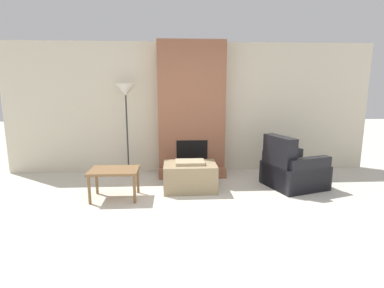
{
  "coord_description": "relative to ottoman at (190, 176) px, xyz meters",
  "views": [
    {
      "loc": [
        -0.35,
        -3.45,
        1.75
      ],
      "look_at": [
        0.0,
        2.27,
        0.63
      ],
      "focal_mm": 28.0,
      "sensor_mm": 36.0,
      "label": 1
    }
  ],
  "objects": [
    {
      "name": "side_table",
      "position": [
        -1.2,
        -0.34,
        0.18
      ],
      "size": [
        0.75,
        0.52,
        0.47
      ],
      "color": "brown",
      "rests_on": "ground_plane"
    },
    {
      "name": "ottoman",
      "position": [
        0.0,
        0.0,
        0.0
      ],
      "size": [
        0.89,
        0.63,
        0.51
      ],
      "color": "#998460",
      "rests_on": "ground_plane"
    },
    {
      "name": "fireplace",
      "position": [
        0.09,
        0.99,
        1.01
      ],
      "size": [
        1.3,
        0.61,
        2.6
      ],
      "color": "#935B42",
      "rests_on": "ground_plane"
    },
    {
      "name": "armchair",
      "position": [
        1.78,
        0.04,
        0.05
      ],
      "size": [
        1.1,
        1.07,
        0.92
      ],
      "rotation": [
        0.0,
        0.0,
        1.88
      ],
      "color": "black",
      "rests_on": "ground_plane"
    },
    {
      "name": "floor_lamp_left",
      "position": [
        -1.17,
        0.91,
        1.38
      ],
      "size": [
        0.39,
        0.39,
        1.8
      ],
      "color": "#333333",
      "rests_on": "ground_plane"
    },
    {
      "name": "ground_plane",
      "position": [
        0.09,
        -1.44,
        -0.24
      ],
      "size": [
        24.0,
        24.0,
        0.0
      ],
      "primitive_type": "plane",
      "color": "beige"
    },
    {
      "name": "wall_back",
      "position": [
        0.09,
        1.22,
        1.06
      ],
      "size": [
        7.4,
        0.06,
        2.6
      ],
      "primitive_type": "cube",
      "color": "beige",
      "rests_on": "ground_plane"
    }
  ]
}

